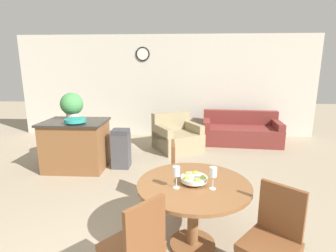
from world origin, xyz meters
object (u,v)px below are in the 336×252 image
(teal_bowl, at_px, (75,120))
(potted_plant, at_px, (72,105))
(couch, at_px, (241,132))
(armchair, at_px, (177,137))
(dining_table, at_px, (194,198))
(kitchen_island, at_px, (76,145))
(fruit_bowl, at_px, (194,179))
(wine_glass_left, at_px, (176,172))
(dining_chair_far_side, at_px, (182,172))
(dining_chair_near_left, at_px, (136,244))
(wine_glass_right, at_px, (213,173))
(trash_bin, at_px, (121,149))
(dining_chair_near_right, at_px, (274,235))

(teal_bowl, distance_m, potted_plant, 0.48)
(couch, bearing_deg, armchair, -155.28)
(dining_table, height_order, kitchen_island, kitchen_island)
(dining_table, xyz_separation_m, teal_bowl, (-2.00, 1.89, 0.40))
(armchair, bearing_deg, fruit_bowl, -115.44)
(wine_glass_left, bearing_deg, dining_chair_far_side, 87.02)
(couch, bearing_deg, teal_bowl, -143.38)
(wine_glass_left, relative_size, teal_bowl, 0.60)
(kitchen_island, distance_m, armchair, 2.26)
(wine_glass_left, distance_m, kitchen_island, 2.96)
(dining_chair_near_left, distance_m, couch, 4.98)
(couch, bearing_deg, dining_chair_near_left, -106.72)
(wine_glass_right, bearing_deg, trash_bin, 122.40)
(couch, bearing_deg, dining_table, -103.90)
(dining_table, relative_size, trash_bin, 1.57)
(wine_glass_left, distance_m, couch, 4.40)
(fruit_bowl, relative_size, wine_glass_right, 1.22)
(potted_plant, xyz_separation_m, trash_bin, (0.92, -0.08, -0.81))
(dining_chair_near_left, height_order, couch, dining_chair_near_left)
(dining_chair_far_side, bearing_deg, couch, 151.56)
(teal_bowl, bearing_deg, dining_table, -43.44)
(dining_chair_near_right, bearing_deg, couch, -57.31)
(dining_table, relative_size, dining_chair_near_right, 1.27)
(dining_chair_far_side, distance_m, fruit_bowl, 0.86)
(dining_chair_far_side, relative_size, couch, 0.47)
(trash_bin, bearing_deg, wine_glass_left, -64.33)
(fruit_bowl, height_order, wine_glass_left, wine_glass_left)
(dining_chair_near_left, height_order, teal_bowl, teal_bowl)
(wine_glass_left, xyz_separation_m, teal_bowl, (-1.82, 2.01, 0.07))
(dining_table, distance_m, wine_glass_left, 0.39)
(fruit_bowl, relative_size, couch, 0.14)
(dining_table, distance_m, wine_glass_right, 0.39)
(potted_plant, height_order, couch, potted_plant)
(kitchen_island, height_order, trash_bin, kitchen_island)
(wine_glass_left, relative_size, kitchen_island, 0.20)
(dining_chair_near_right, height_order, couch, dining_chair_near_right)
(trash_bin, bearing_deg, teal_bowl, -157.70)
(dining_chair_near_right, height_order, kitchen_island, same)
(dining_chair_near_left, xyz_separation_m, potted_plant, (-1.73, 2.93, 0.67))
(armchair, bearing_deg, potted_plant, -179.84)
(dining_table, distance_m, dining_chair_near_left, 0.82)
(dining_table, bearing_deg, wine_glass_right, -32.59)
(wine_glass_right, distance_m, kitchen_island, 3.20)
(dining_table, xyz_separation_m, potted_plant, (-2.20, 2.27, 0.61))
(couch, bearing_deg, trash_bin, -141.01)
(teal_bowl, bearing_deg, trash_bin, 22.30)
(teal_bowl, bearing_deg, couch, 32.07)
(dining_chair_far_side, xyz_separation_m, wine_glass_right, (0.31, -0.92, 0.39))
(trash_bin, relative_size, couch, 0.38)
(teal_bowl, bearing_deg, dining_chair_near_left, -59.22)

